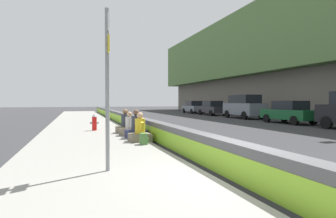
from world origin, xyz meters
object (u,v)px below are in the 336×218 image
Objects in this scene: backpack at (144,139)px; parked_car_midline at (212,108)px; seated_person_middle at (136,129)px; seated_person_rear at (130,128)px; parked_car_third at (289,112)px; route_sign_post at (107,78)px; seated_person_foreground at (140,132)px; parked_car_far at (194,107)px; fire_hydrant at (94,122)px; parked_car_fourth at (244,106)px; seated_person_far at (125,125)px.

parked_car_midline reaches higher than backpack.
seated_person_middle is 0.98m from seated_person_rear.
route_sign_post is at bearing 127.25° from parked_car_third.
parked_car_far reaches higher than seated_person_foreground.
parked_car_third is at bearing -62.40° from seated_person_foreground.
parked_car_third reaches higher than seated_person_foreground.
fire_hydrant is 20.79m from parked_car_midline.
route_sign_post is 3.00× the size of seated_person_middle.
parked_car_fourth is (13.14, -13.12, 0.69)m from seated_person_foreground.
parked_car_third is 18.75m from parked_car_far.
fire_hydrant is at bearing 22.25° from seated_person_middle.
fire_hydrant is 0.73× the size of seated_person_middle.
seated_person_middle is at bearing -173.34° from seated_person_rear.
seated_person_middle is at bearing -157.75° from fire_hydrant.
parked_car_far is (20.79, -14.55, 0.27)m from fire_hydrant.
seated_person_rear is at bearing -152.78° from fire_hydrant.
backpack is at bearing 176.42° from seated_person_middle.
parked_car_third reaches higher than seated_person_far.
parked_car_fourth is 1.07× the size of parked_car_midline.
route_sign_post is 3.21× the size of seated_person_foreground.
seated_person_middle is (1.05, -0.07, 0.02)m from seated_person_foreground.
seated_person_far reaches higher than fire_hydrant.
route_sign_post reaches higher than fire_hydrant.
parked_car_third and parked_car_far have the same top height.
parked_car_fourth is at bearing -47.17° from seated_person_middle.
fire_hydrant is 0.18× the size of parked_car_fourth.
fire_hydrant is 16.83m from parked_car_fourth.
seated_person_foreground reaches higher than backpack.
backpack is at bearing -166.00° from fire_hydrant.
parked_car_far is (22.37, -13.18, 0.36)m from seated_person_far.
backpack is at bearing 120.31° from parked_car_third.
seated_person_foreground is at bearing -163.15° from fire_hydrant.
parked_car_fourth is 1.06× the size of parked_car_far.
parked_car_midline reaches higher than seated_person_foreground.
fire_hydrant is 2.20× the size of backpack.
seated_person_foreground is at bearing -21.15° from route_sign_post.
backpack is at bearing -179.91° from seated_person_far.
route_sign_post reaches higher than seated_person_far.
seated_person_foreground reaches higher than fire_hydrant.
backpack is at bearing 179.92° from seated_person_rear.
parked_car_fourth is at bearing -40.24° from route_sign_post.
route_sign_post is 9.20m from fire_hydrant.
parked_car_third reaches higher than backpack.
seated_person_rear is 0.22× the size of parked_car_fourth.
fire_hydrant is 14.48m from parked_car_third.
backpack is 24.30m from parked_car_midline.
parked_car_third reaches higher than seated_person_rear.
route_sign_post reaches higher than parked_car_third.
fire_hydrant is at bearing 145.01° from parked_car_far.
seated_person_middle is 17.81m from parked_car_fourth.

